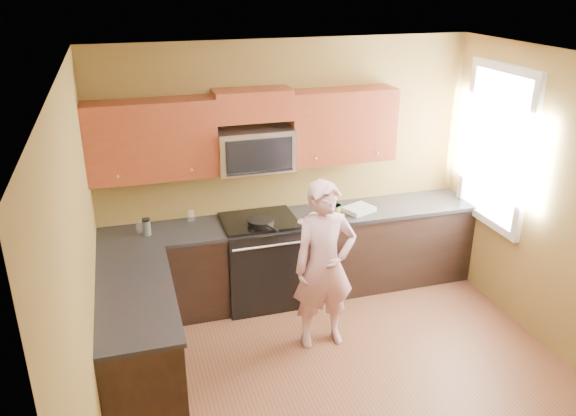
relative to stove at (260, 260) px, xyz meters
name	(u,v)px	position (x,y,z in m)	size (l,w,h in m)	color
floor	(354,392)	(0.40, -1.68, -0.47)	(4.00, 4.00, 0.00)	brown
ceiling	(372,68)	(0.40, -1.68, 2.23)	(4.00, 4.00, 0.00)	white
wall_back	(287,169)	(0.40, 0.32, 0.88)	(4.00, 4.00, 0.00)	brown
wall_left	(85,288)	(-1.60, -1.68, 0.88)	(4.00, 4.00, 0.00)	brown
cabinet_back_run	(295,257)	(0.40, 0.02, -0.03)	(4.00, 0.60, 0.88)	black
cabinet_left_run	(140,343)	(-1.30, -1.08, -0.03)	(0.60, 1.60, 0.88)	black
countertop_back	(296,219)	(0.40, 0.01, 0.43)	(4.00, 0.62, 0.04)	black
countertop_left	(135,295)	(-1.29, -1.08, 0.43)	(0.62, 1.60, 0.04)	black
stove	(260,260)	(0.00, 0.00, 0.00)	(0.76, 0.65, 0.95)	black
microwave	(255,169)	(0.00, 0.12, 0.97)	(0.76, 0.40, 0.42)	silver
upper_cab_left	(155,177)	(-0.99, 0.16, 0.97)	(1.22, 0.33, 0.75)	maroon
upper_cab_right	(340,160)	(0.94, 0.16, 0.97)	(1.12, 0.33, 0.75)	maroon
upper_cab_over_mw	(253,105)	(0.00, 0.16, 1.62)	(0.76, 0.33, 0.30)	maroon
window	(496,147)	(2.38, -0.48, 1.17)	(0.06, 1.06, 1.66)	white
woman	(324,266)	(0.39, -0.89, 0.34)	(0.59, 0.39, 1.62)	#DB6D89
frying_pan	(261,225)	(-0.01, -0.14, 0.47)	(0.27, 0.47, 0.06)	black
butter_tub	(335,212)	(0.85, 0.03, 0.45)	(0.13, 0.13, 0.10)	gold
toast_slice	(310,221)	(0.50, -0.15, 0.45)	(0.11, 0.11, 0.01)	#B27F47
napkin_a	(303,222)	(0.41, -0.20, 0.48)	(0.11, 0.12, 0.06)	silver
napkin_b	(314,216)	(0.57, -0.08, 0.48)	(0.12, 0.13, 0.07)	silver
dish_towel	(359,209)	(1.10, -0.03, 0.47)	(0.30, 0.24, 0.05)	silver
travel_mug	(147,235)	(-1.12, 0.01, 0.44)	(0.08, 0.08, 0.17)	silver
glass_a	(140,227)	(-1.18, 0.08, 0.51)	(0.07, 0.07, 0.12)	silver
glass_c	(191,215)	(-0.66, 0.24, 0.51)	(0.07, 0.07, 0.12)	silver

